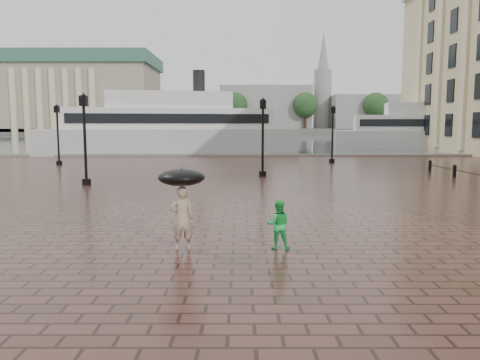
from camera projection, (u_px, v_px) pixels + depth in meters
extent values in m
plane|color=#3A221A|center=(181.00, 228.00, 13.44)|extent=(300.00, 300.00, 0.00)
plane|color=#40494E|center=(233.00, 139.00, 104.82)|extent=(240.00, 240.00, 0.00)
cube|color=slate|center=(223.00, 156.00, 45.23)|extent=(80.00, 0.60, 0.30)
cube|color=#4C4C47|center=(236.00, 131.00, 172.25)|extent=(300.00, 60.00, 2.00)
cube|color=gray|center=(71.00, 98.00, 156.13)|extent=(55.00, 30.00, 22.00)
cube|color=#34604F|center=(69.00, 62.00, 154.74)|extent=(57.00, 32.00, 4.00)
cube|color=gray|center=(264.00, 108.00, 161.38)|extent=(30.00, 22.00, 14.00)
cube|color=gray|center=(366.00, 112.00, 161.52)|extent=(25.00, 22.00, 11.00)
cube|color=gray|center=(467.00, 105.00, 161.20)|extent=(35.00, 22.00, 16.00)
cylinder|color=gray|center=(322.00, 99.00, 161.01)|extent=(6.00, 6.00, 20.00)
cone|color=gray|center=(323.00, 58.00, 159.39)|extent=(5.00, 5.00, 18.00)
cylinder|color=#2D2119|center=(25.00, 122.00, 150.12)|extent=(1.00, 1.00, 8.00)
sphere|color=#1D391A|center=(24.00, 105.00, 149.48)|extent=(8.00, 8.00, 8.00)
cylinder|color=#2D2119|center=(95.00, 122.00, 150.10)|extent=(1.00, 1.00, 8.00)
sphere|color=#1D391A|center=(95.00, 105.00, 149.46)|extent=(8.00, 8.00, 8.00)
cylinder|color=#2D2119|center=(165.00, 122.00, 150.07)|extent=(1.00, 1.00, 8.00)
sphere|color=#1D391A|center=(165.00, 105.00, 149.44)|extent=(8.00, 8.00, 8.00)
cylinder|color=#2D2119|center=(235.00, 122.00, 150.05)|extent=(1.00, 1.00, 8.00)
sphere|color=#1D391A|center=(235.00, 105.00, 149.41)|extent=(8.00, 8.00, 8.00)
cylinder|color=#2D2119|center=(305.00, 122.00, 150.03)|extent=(1.00, 1.00, 8.00)
sphere|color=#1D391A|center=(305.00, 105.00, 149.39)|extent=(8.00, 8.00, 8.00)
cylinder|color=#2D2119|center=(375.00, 122.00, 150.01)|extent=(1.00, 1.00, 8.00)
sphere|color=#1D391A|center=(376.00, 105.00, 149.37)|extent=(8.00, 8.00, 8.00)
cylinder|color=#2D2119|center=(445.00, 122.00, 149.98)|extent=(1.00, 1.00, 8.00)
sphere|color=#1D391A|center=(446.00, 105.00, 149.35)|extent=(8.00, 8.00, 8.00)
cylinder|color=black|center=(454.00, 172.00, 26.80)|extent=(0.20, 0.20, 0.60)
sphere|color=black|center=(455.00, 166.00, 26.77)|extent=(0.22, 0.22, 0.22)
cylinder|color=black|center=(430.00, 167.00, 30.28)|extent=(0.20, 0.20, 0.60)
sphere|color=black|center=(430.00, 162.00, 30.24)|extent=(0.22, 0.22, 0.22)
cylinder|color=black|center=(86.00, 182.00, 23.36)|extent=(0.44, 0.44, 0.30)
cylinder|color=black|center=(85.00, 145.00, 23.15)|extent=(0.14, 0.14, 4.00)
cube|color=black|center=(83.00, 101.00, 22.90)|extent=(0.35, 0.35, 0.50)
sphere|color=beige|center=(83.00, 101.00, 22.90)|extent=(0.28, 0.28, 0.28)
cylinder|color=black|center=(263.00, 174.00, 27.33)|extent=(0.44, 0.44, 0.30)
cylinder|color=black|center=(263.00, 142.00, 27.11)|extent=(0.14, 0.14, 4.00)
cube|color=black|center=(263.00, 105.00, 26.86)|extent=(0.35, 0.35, 0.50)
sphere|color=beige|center=(263.00, 105.00, 26.86)|extent=(0.28, 0.28, 0.28)
cylinder|color=black|center=(59.00, 163.00, 35.29)|extent=(0.44, 0.44, 0.30)
cylinder|color=black|center=(58.00, 138.00, 35.07)|extent=(0.14, 0.14, 4.00)
cube|color=black|center=(57.00, 109.00, 34.83)|extent=(0.35, 0.35, 0.50)
sphere|color=beige|center=(57.00, 109.00, 34.83)|extent=(0.28, 0.28, 0.28)
cylinder|color=black|center=(332.00, 161.00, 37.25)|extent=(0.44, 0.44, 0.30)
cylinder|color=black|center=(332.00, 138.00, 37.04)|extent=(0.14, 0.14, 4.00)
cube|color=black|center=(333.00, 110.00, 36.79)|extent=(0.35, 0.35, 0.50)
sphere|color=beige|center=(333.00, 110.00, 36.79)|extent=(0.28, 0.28, 0.28)
imported|color=tan|center=(182.00, 218.00, 11.06)|extent=(0.60, 0.44, 1.53)
imported|color=green|center=(278.00, 225.00, 11.15)|extent=(0.61, 0.49, 1.19)
cube|color=beige|center=(170.00, 141.00, 50.27)|extent=(27.69, 12.01, 2.59)
cube|color=silver|center=(169.00, 119.00, 50.00)|extent=(22.25, 10.03, 2.15)
cube|color=silver|center=(169.00, 101.00, 49.78)|extent=(13.69, 7.58, 1.72)
cylinder|color=black|center=(199.00, 83.00, 50.23)|extent=(1.29, 1.29, 2.59)
cube|color=black|center=(171.00, 118.00, 47.23)|extent=(20.03, 4.43, 0.97)
cube|color=black|center=(168.00, 119.00, 52.77)|extent=(20.03, 4.43, 0.97)
cube|color=beige|center=(433.00, 140.00, 58.75)|extent=(24.84, 10.06, 2.32)
cube|color=silver|center=(434.00, 123.00, 58.51)|extent=(19.94, 8.43, 1.94)
cube|color=silver|center=(435.00, 109.00, 58.31)|extent=(12.22, 6.47, 1.55)
cylinder|color=black|center=(460.00, 94.00, 57.58)|extent=(1.16, 1.16, 2.32)
cube|color=black|center=(439.00, 123.00, 56.00)|extent=(18.10, 3.41, 0.87)
cube|color=black|center=(429.00, 123.00, 61.01)|extent=(18.10, 3.41, 0.87)
cylinder|color=black|center=(182.00, 196.00, 11.00)|extent=(0.02, 0.02, 0.95)
ellipsoid|color=black|center=(181.00, 178.00, 10.95)|extent=(1.10, 1.10, 0.39)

